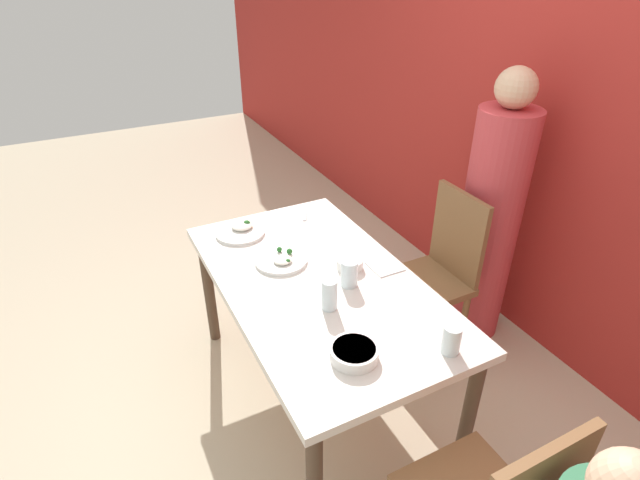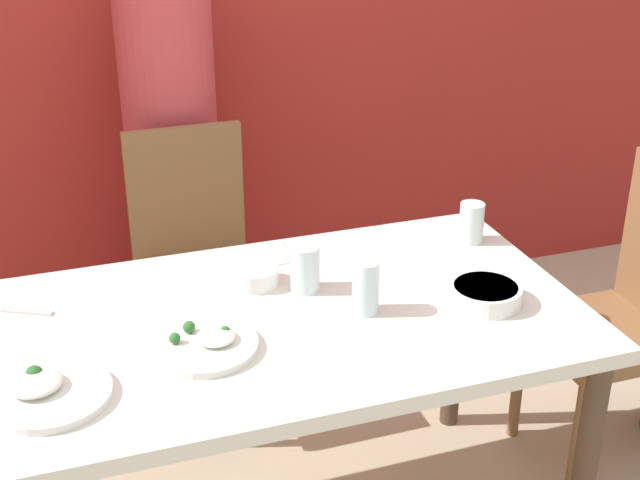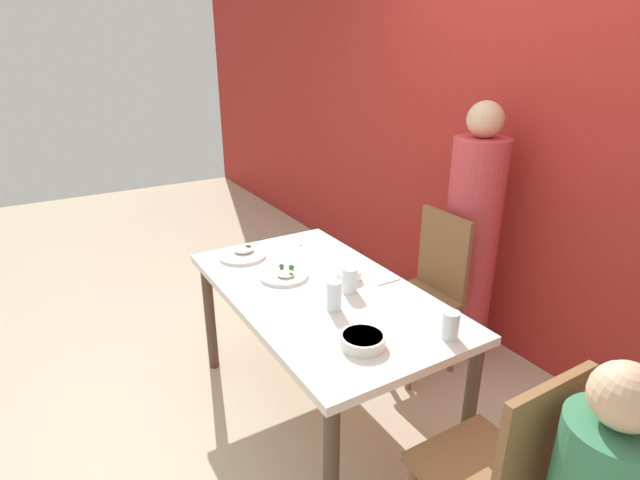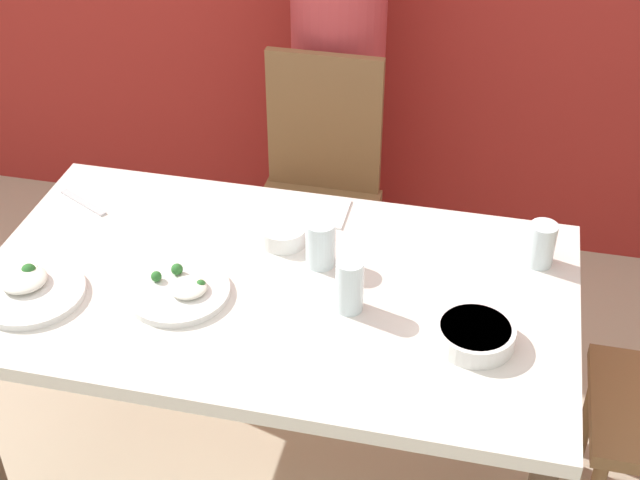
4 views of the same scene
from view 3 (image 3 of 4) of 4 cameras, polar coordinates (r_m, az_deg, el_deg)
name	(u,v)px [view 3 (image 3 of 4)]	position (r m, az deg, el deg)	size (l,w,h in m)	color
ground_plane	(321,410)	(2.84, 0.10, -18.89)	(10.00, 10.00, 0.00)	beige
wall_back	(528,136)	(3.13, 22.64, 10.96)	(10.00, 0.06, 2.70)	#A82823
dining_table	(321,304)	(2.46, 0.11, -7.35)	(1.47, 0.83, 0.73)	silver
chair_adult_spot	(426,288)	(2.99, 12.07, -5.36)	(0.40, 0.40, 0.95)	brown
chair_child_spot	(501,472)	(1.93, 20.01, -23.66)	(0.40, 0.40, 0.95)	brown
person_adult	(470,244)	(3.12, 16.81, -0.40)	(0.32, 0.32, 1.55)	#C63D42
bowl_curry	(363,340)	(2.00, 4.89, -11.31)	(0.18, 0.18, 0.05)	white
plate_rice_adult	(284,275)	(2.55, -4.11, -3.99)	(0.25, 0.25, 0.05)	white
plate_rice_child	(243,254)	(2.81, -8.81, -1.58)	(0.26, 0.26, 0.06)	white
bowl_rice_small	(348,275)	(2.52, 3.27, -3.97)	(0.13, 0.13, 0.05)	white
glass_water_tall	(450,325)	(2.09, 14.68, -9.40)	(0.07, 0.07, 0.12)	silver
glass_water_short	(334,296)	(2.22, 1.62, -6.39)	(0.07, 0.07, 0.14)	silver
glass_water_center	(350,280)	(2.38, 3.44, -4.61)	(0.08, 0.08, 0.12)	silver
napkin_folded	(381,277)	(2.56, 6.97, -4.23)	(0.14, 0.14, 0.01)	white
fork_steel	(301,240)	(3.01, -2.18, 0.01)	(0.17, 0.10, 0.01)	silver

